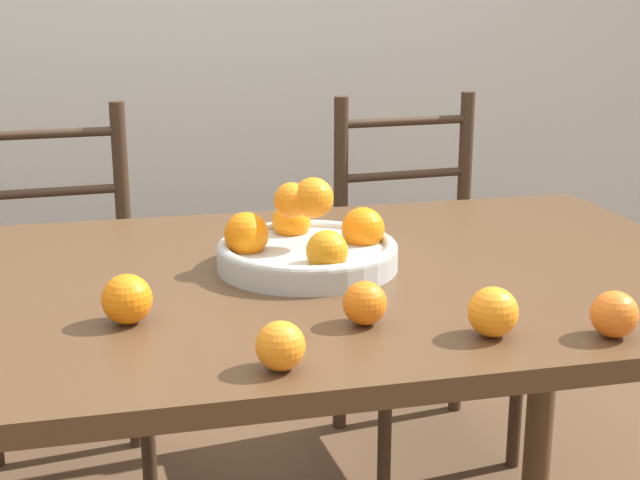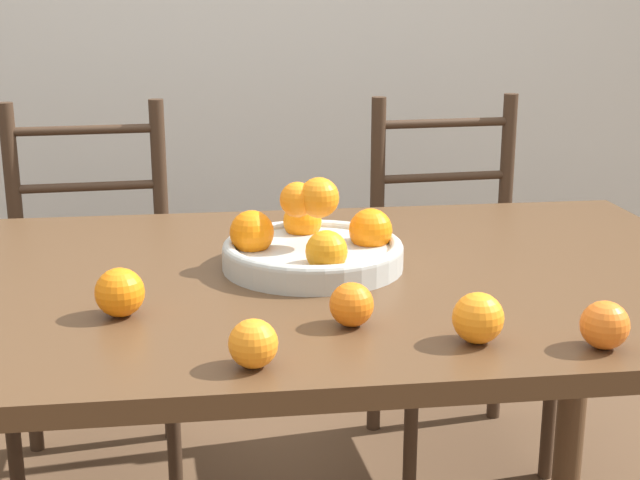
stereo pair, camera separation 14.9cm
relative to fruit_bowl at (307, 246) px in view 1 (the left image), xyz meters
name	(u,v)px [view 1 (the left image)]	position (x,y,z in m)	size (l,w,h in m)	color
dining_table	(266,328)	(-0.08, -0.03, -0.14)	(1.69, 0.95, 0.78)	#4C331E
fruit_bowl	(307,246)	(0.00, 0.00, 0.00)	(0.33, 0.33, 0.17)	#B2B7B2
orange_loose_0	(493,312)	(0.19, -0.39, 0.00)	(0.07, 0.07, 0.07)	orange
orange_loose_1	(614,314)	(0.36, -0.43, -0.01)	(0.07, 0.07, 0.07)	orange
orange_loose_2	(127,299)	(-0.32, -0.21, 0.00)	(0.08, 0.08, 0.08)	orange
orange_loose_3	(365,303)	(0.02, -0.30, -0.01)	(0.07, 0.07, 0.07)	orange
orange_loose_4	(280,346)	(-0.13, -0.43, -0.01)	(0.07, 0.07, 0.07)	orange
chair_left	(57,317)	(-0.49, 0.72, -0.36)	(0.44, 0.42, 0.98)	#382619
chair_right	(421,288)	(0.48, 0.72, -0.36)	(0.45, 0.43, 0.98)	#382619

